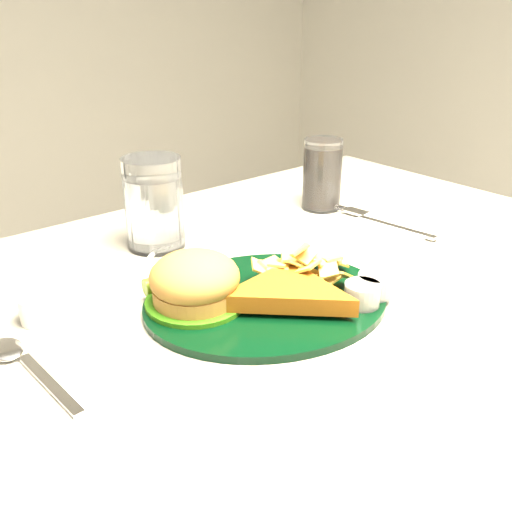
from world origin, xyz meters
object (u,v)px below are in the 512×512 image
at_px(dinner_plate, 267,279).
at_px(fork_napkin, 391,225).
at_px(cola_glass, 322,175).
at_px(water_glass, 154,203).

relative_size(dinner_plate, fork_napkin, 1.69).
bearing_deg(cola_glass, fork_napkin, -84.40).
distance_m(dinner_plate, fork_napkin, 0.32).
height_order(dinner_plate, water_glass, water_glass).
height_order(dinner_plate, cola_glass, cola_glass).
bearing_deg(fork_napkin, cola_glass, 88.33).
xyz_separation_m(water_glass, fork_napkin, (0.32, -0.18, -0.06)).
bearing_deg(dinner_plate, fork_napkin, 29.49).
distance_m(dinner_plate, cola_glass, 0.36).
xyz_separation_m(dinner_plate, fork_napkin, (0.31, 0.06, -0.03)).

